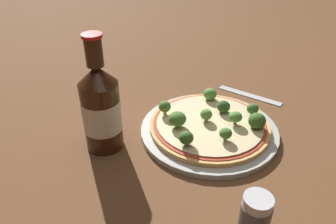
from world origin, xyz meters
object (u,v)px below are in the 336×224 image
at_px(pizza, 208,125).
at_px(fork, 250,95).
at_px(beer_bottle, 101,108).
at_px(pepper_shaker, 255,217).

distance_m(pizza, fork, 0.20).
bearing_deg(fork, pizza, 86.22).
distance_m(beer_bottle, pepper_shaker, 0.33).
bearing_deg(pepper_shaker, pizza, 31.56).
xyz_separation_m(pizza, pepper_shaker, (-0.22, -0.13, 0.02)).
height_order(pizza, pepper_shaker, pepper_shaker).
relative_size(pizza, fork, 1.53).
distance_m(beer_bottle, fork, 0.39).
height_order(beer_bottle, fork, beer_bottle).
bearing_deg(fork, pepper_shaker, 112.95).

